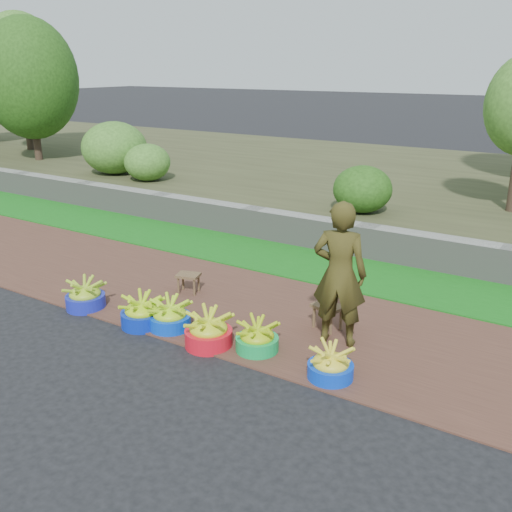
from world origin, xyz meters
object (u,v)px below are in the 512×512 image
Objects in this scene: basin_a at (85,296)px; basin_c at (170,316)px; basin_f at (331,365)px; stool_left at (188,278)px; basin_d at (209,331)px; stool_right at (328,310)px; basin_e at (257,338)px; vendor_woman at (340,274)px; basin_b at (142,313)px.

basin_c is at bearing 4.75° from basin_a.
basin_f reaches higher than stool_left.
stool_right is at bearing 48.62° from basin_d.
vendor_woman reaches higher than basin_e.
basin_b is 1.13m from stool_left.
basin_b is 2.46m from vendor_woman.
basin_b is 1.08× the size of basin_e.
basin_d is at bearing 0.51° from basin_a.
vendor_woman is at bearing -6.16° from stool_left.
vendor_woman is at bearing 21.93° from basin_c.
basin_a reaches higher than stool_right.
basin_c is 1.24× the size of stool_right.
basin_b is 1.43× the size of stool_left.
basin_b is 2.49m from basin_f.
basin_b is 1.01m from basin_d.
basin_e is at bearing 31.86° from vendor_woman.
vendor_woman is at bearing 15.00° from basin_a.
vendor_woman is at bearing -46.49° from stool_right.
basin_c is 2.11m from vendor_woman.
vendor_woman reaches higher than basin_c.
stool_right is at bearing -59.48° from vendor_woman.
vendor_woman is (3.20, 0.86, 0.68)m from basin_a.
basin_d is at bearing -161.33° from basin_e.
basin_e is at bearing 174.07° from basin_f.
basin_e is (2.54, 0.20, -0.01)m from basin_a.
basin_e is at bearing 4.48° from basin_a.
basin_a is at bearing -126.63° from stool_left.
basin_f is 1.15× the size of stool_right.
stool_left is (-0.52, 1.00, 0.07)m from basin_c.
stool_left is (-1.18, 1.10, 0.05)m from basin_d.
basin_d reaches higher than basin_f.
stool_left is at bearing 117.55° from basin_c.
basin_e is (1.54, 0.19, -0.01)m from basin_b.
basin_e is at bearing -115.02° from stool_right.
basin_b is 0.31× the size of vendor_woman.
basin_d is 1.46m from stool_right.
stool_left is at bearing 53.37° from basin_a.
stool_left is at bearing 179.84° from stool_right.
vendor_woman reaches higher than basin_d.
stool_left is at bearing -19.15° from vendor_woman.
basin_f is (0.95, -0.10, -0.00)m from basin_e.
basin_a is at bearing -159.50° from stool_right.
basin_a is at bearing -179.75° from basin_b.
vendor_woman is (2.20, 0.85, 0.68)m from basin_b.
basin_c is at bearing -175.83° from basin_e.
stool_right reaches higher than stool_left.
basin_e is 1.18× the size of stool_right.
basin_f is (1.48, 0.08, -0.02)m from basin_d.
basin_b is at bearing -179.23° from basin_d.
basin_c is at bearing -62.45° from stool_left.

